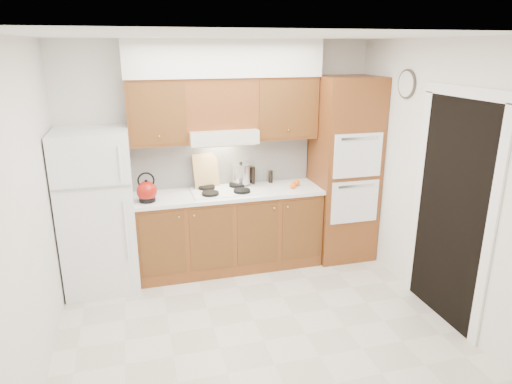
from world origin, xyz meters
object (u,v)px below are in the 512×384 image
Objects in this scene: oven_cabinet at (343,170)px; fridge at (98,211)px; stock_pot at (241,174)px; kettle at (147,191)px.

fridge is at bearing -179.30° from oven_cabinet.
oven_cabinet is (2.85, 0.03, 0.24)m from fridge.
oven_cabinet reaches higher than stock_pot.
stock_pot is at bearing 19.67° from kettle.
oven_cabinet is 10.25× the size of kettle.
kettle is at bearing -8.07° from fridge.
fridge is 0.78× the size of oven_cabinet.
fridge reaches higher than stock_pot.
kettle is 1.14m from stock_pot.
oven_cabinet is at bearing 6.71° from kettle.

